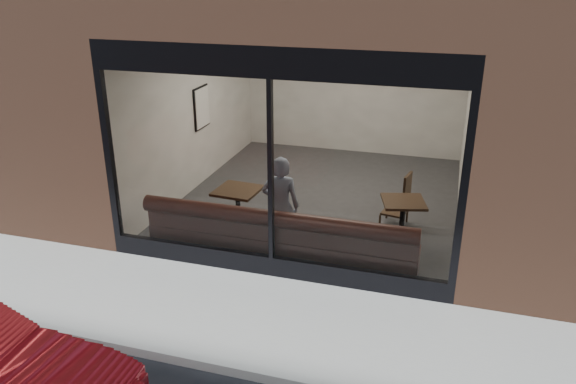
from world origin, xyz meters
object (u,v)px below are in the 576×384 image
(banquette, at_px, (280,248))
(cafe_table_right, at_px, (404,202))
(person, at_px, (281,206))
(cafe_table_left, at_px, (237,191))
(cafe_chair_right, at_px, (394,212))

(banquette, xyz_separation_m, cafe_table_right, (1.65, 1.06, 0.52))
(person, bearing_deg, cafe_table_right, -164.43)
(person, bearing_deg, cafe_table_left, -36.04)
(person, height_order, cafe_table_right, person)
(banquette, relative_size, person, 2.59)
(banquette, height_order, cafe_chair_right, banquette)
(cafe_table_left, height_order, cafe_chair_right, cafe_table_left)
(person, distance_m, cafe_table_right, 1.90)
(cafe_table_left, relative_size, cafe_chair_right, 1.84)
(banquette, relative_size, cafe_chair_right, 10.94)
(banquette, height_order, person, person)
(cafe_table_left, bearing_deg, cafe_chair_right, 22.68)
(banquette, distance_m, cafe_table_left, 1.33)
(cafe_chair_right, bearing_deg, banquette, 61.55)
(cafe_table_left, distance_m, cafe_table_right, 2.62)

